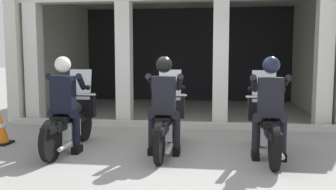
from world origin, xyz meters
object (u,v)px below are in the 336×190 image
(police_officer_center, at_px, (164,97))
(police_officer_right, at_px, (270,99))
(motorcycle_center, at_px, (167,121))
(police_officer_left, at_px, (64,96))
(motorcycle_left, at_px, (72,120))
(motorcycle_right, at_px, (267,124))
(traffic_cone_flank, at_px, (1,128))

(police_officer_center, bearing_deg, police_officer_right, -0.62)
(motorcycle_center, bearing_deg, police_officer_left, -164.58)
(motorcycle_left, bearing_deg, motorcycle_right, 12.31)
(motorcycle_left, height_order, police_officer_left, police_officer_left)
(motorcycle_right, relative_size, traffic_cone_flank, 3.46)
(police_officer_left, bearing_deg, motorcycle_center, 25.18)
(police_officer_center, bearing_deg, motorcycle_center, 92.10)
(police_officer_left, relative_size, police_officer_right, 1.00)
(traffic_cone_flank, bearing_deg, motorcycle_center, -0.65)
(motorcycle_left, bearing_deg, police_officer_left, -78.14)
(police_officer_left, relative_size, motorcycle_right, 0.78)
(police_officer_left, xyz_separation_m, police_officer_center, (1.63, 0.10, 0.00))
(motorcycle_right, xyz_separation_m, police_officer_right, (-0.00, -0.28, 0.44))
(police_officer_left, bearing_deg, police_officer_right, 12.31)
(police_officer_center, bearing_deg, police_officer_left, -174.28)
(police_officer_center, distance_m, traffic_cone_flank, 3.12)
(motorcycle_left, relative_size, traffic_cone_flank, 3.46)
(motorcycle_right, height_order, traffic_cone_flank, motorcycle_right)
(traffic_cone_flank, bearing_deg, police_officer_left, -16.42)
(motorcycle_right, bearing_deg, traffic_cone_flank, -173.99)
(police_officer_left, height_order, police_officer_right, same)
(motorcycle_left, relative_size, motorcycle_right, 1.00)
(police_officer_left, height_order, motorcycle_center, police_officer_left)
(police_officer_right, bearing_deg, motorcycle_right, 97.21)
(motorcycle_left, bearing_deg, motorcycle_center, 15.48)
(police_officer_left, xyz_separation_m, motorcycle_center, (1.64, 0.38, -0.44))
(motorcycle_left, height_order, traffic_cone_flank, motorcycle_left)
(police_officer_center, height_order, police_officer_right, same)
(police_officer_left, height_order, traffic_cone_flank, police_officer_left)
(police_officer_center, bearing_deg, motorcycle_left, 175.80)
(police_officer_left, bearing_deg, police_officer_center, 15.48)
(motorcycle_left, distance_m, police_officer_right, 3.31)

